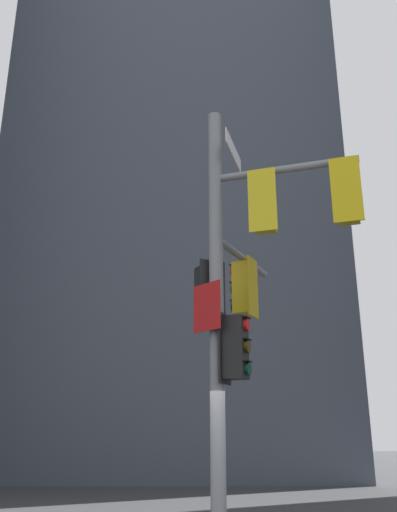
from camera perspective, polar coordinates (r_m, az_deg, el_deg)
name	(u,v)px	position (r m, az deg, el deg)	size (l,w,h in m)	color
building_mid_block	(178,111)	(35.84, -2.16, 15.03)	(15.87, 15.87, 43.09)	#4C5460
signal_pole_assembly	(243,283)	(9.23, 4.75, -2.86)	(2.78, 3.22, 7.54)	gray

